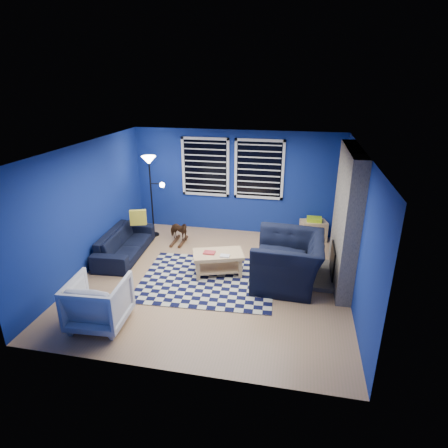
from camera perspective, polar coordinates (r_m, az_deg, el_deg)
name	(u,v)px	position (r m, az deg, el deg)	size (l,w,h in m)	color
floor	(213,278)	(7.30, -1.64, -8.28)	(5.00, 5.00, 0.00)	tan
ceiling	(212,148)	(6.44, -1.88, 11.43)	(5.00, 5.00, 0.00)	white
wall_back	(236,182)	(9.11, 1.85, 6.36)	(5.00, 5.00, 0.00)	navy
wall_left	(87,209)	(7.71, -20.18, 2.19)	(5.00, 5.00, 0.00)	navy
wall_right	(357,228)	(6.69, 19.60, -0.60)	(5.00, 5.00, 0.00)	navy
fireplace	(345,220)	(7.15, 17.96, 0.56)	(0.65, 2.00, 2.50)	gray
window_left	(205,167)	(9.14, -2.86, 8.66)	(1.17, 0.06, 1.42)	black
window_right	(259,170)	(8.91, 5.36, 8.26)	(1.17, 0.06, 1.42)	black
tv	(344,187)	(8.52, 17.77, 5.32)	(0.07, 1.00, 0.58)	black
rug	(208,279)	(7.25, -2.51, -8.44)	(2.50, 2.00, 0.02)	black
sofa	(125,243)	(8.36, -14.87, -2.88)	(0.74, 1.90, 0.55)	black
armchair_big	(288,261)	(7.05, 9.77, -5.52)	(1.24, 1.41, 0.92)	black
armchair_bent	(99,302)	(6.19, -18.56, -11.21)	(0.84, 0.86, 0.78)	gray
rocking_horse	(178,231)	(8.74, -6.96, -1.01)	(0.56, 0.25, 0.47)	#452816
coffee_table	(218,259)	(7.30, -0.92, -5.33)	(1.09, 0.83, 0.48)	tan
cabinet	(313,230)	(9.08, 13.44, -0.92)	(0.67, 0.53, 0.58)	tan
floor_lamp	(150,171)	(8.87, -11.15, 7.86)	(0.53, 0.33, 1.95)	black
throw_pillow	(138,217)	(8.50, -12.95, 0.98)	(0.36, 0.11, 0.34)	gold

